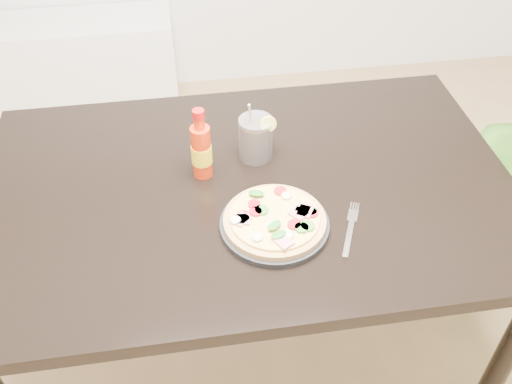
{
  "coord_description": "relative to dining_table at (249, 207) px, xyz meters",
  "views": [
    {
      "loc": [
        -0.09,
        -0.63,
        1.75
      ],
      "look_at": [
        0.06,
        0.36,
        0.83
      ],
      "focal_mm": 40.0,
      "sensor_mm": 36.0,
      "label": 1
    }
  ],
  "objects": [
    {
      "name": "dining_table",
      "position": [
        0.0,
        0.0,
        0.0
      ],
      "size": [
        1.4,
        0.9,
        0.75
      ],
      "color": "black",
      "rests_on": "ground"
    },
    {
      "name": "plate",
      "position": [
        0.04,
        -0.17,
        0.09
      ],
      "size": [
        0.27,
        0.27,
        0.02
      ],
      "primitive_type": "cylinder",
      "color": "black",
      "rests_on": "dining_table"
    },
    {
      "name": "pizza",
      "position": [
        0.04,
        -0.17,
        0.11
      ],
      "size": [
        0.25,
        0.25,
        0.03
      ],
      "color": "tan",
      "rests_on": "plate"
    },
    {
      "name": "hot_sauce_bottle",
      "position": [
        -0.12,
        0.06,
        0.16
      ],
      "size": [
        0.06,
        0.06,
        0.2
      ],
      "rotation": [
        0.0,
        0.0,
        -0.12
      ],
      "color": "red",
      "rests_on": "dining_table"
    },
    {
      "name": "cola_cup",
      "position": [
        0.04,
        0.11,
        0.14
      ],
      "size": [
        0.1,
        0.09,
        0.18
      ],
      "rotation": [
        0.0,
        0.0,
        -0.37
      ],
      "color": "black",
      "rests_on": "dining_table"
    },
    {
      "name": "fork",
      "position": [
        0.22,
        -0.2,
        0.09
      ],
      "size": [
        0.09,
        0.18,
        0.0
      ],
      "rotation": [
        0.0,
        0.0,
        -0.41
      ],
      "color": "silver",
      "rests_on": "dining_table"
    },
    {
      "name": "media_console",
      "position": [
        -0.86,
        1.59,
        -0.42
      ],
      "size": [
        1.4,
        0.34,
        0.5
      ],
      "primitive_type": "cube",
      "color": "white",
      "rests_on": "ground"
    }
  ]
}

